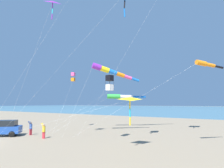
# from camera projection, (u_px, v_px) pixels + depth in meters

# --- Properties ---
(ocean_water_strip) EXTENTS (240.00, 600.00, 0.01)m
(ocean_water_strip) POSITION_uv_depth(u_px,v_px,m) (211.00, 108.00, 155.12)
(ocean_water_strip) COLOR teal
(ocean_water_strip) RESTS_ON ground_plane
(parked_car) EXTENTS (4.33, 4.37, 1.85)m
(parked_car) POSITION_uv_depth(u_px,v_px,m) (2.00, 128.00, 23.33)
(parked_car) COLOR #1E479E
(parked_car) RESTS_ON ground_plane
(person_adult_flyer) EXTENTS (0.51, 0.40, 1.71)m
(person_adult_flyer) POSITION_uv_depth(u_px,v_px,m) (31.00, 127.00, 24.14)
(person_adult_flyer) COLOR #B72833
(person_adult_flyer) RESTS_ON ground_plane
(person_child_green_jacket) EXTENTS (0.54, 0.60, 1.70)m
(person_child_green_jacket) POSITION_uv_depth(u_px,v_px,m) (44.00, 130.00, 21.76)
(person_child_green_jacket) COLOR #B72833
(person_child_green_jacket) RESTS_ON ground_plane
(kite_box_long_streamer_left) EXTENTS (6.75, 3.38, 8.82)m
(kite_box_long_streamer_left) POSITION_uv_depth(u_px,v_px,m) (73.00, 77.00, 31.63)
(kite_box_long_streamer_left) COLOR #EF4C93
(kite_box_long_streamer_left) RESTS_ON ground_plane
(kite_windsock_striped_overhead) EXTENTS (9.52, 5.20, 9.23)m
(kite_windsock_striped_overhead) POSITION_uv_depth(u_px,v_px,m) (110.00, 71.00, 26.54)
(kite_windsock_striped_overhead) COLOR purple
(kite_windsock_striped_overhead) RESTS_ON ground_plane
(kite_delta_orange_high_right) EXTENTS (1.67, 9.36, 15.14)m
(kite_delta_orange_high_right) POSITION_uv_depth(u_px,v_px,m) (52.00, 3.00, 21.32)
(kite_delta_orange_high_right) COLOR purple
(kite_delta_orange_high_right) RESTS_ON ground_plane
(kite_box_blue_topmost) EXTENTS (1.43, 9.40, 6.83)m
(kite_box_blue_topmost) POSITION_uv_depth(u_px,v_px,m) (110.00, 83.00, 20.72)
(kite_box_blue_topmost) COLOR black
(kite_box_blue_topmost) RESTS_ON ground_plane
(kite_delta_checkered_midright) EXTENTS (6.15, 15.45, 4.51)m
(kite_delta_checkered_midright) POSITION_uv_depth(u_px,v_px,m) (130.00, 99.00, 17.17)
(kite_delta_checkered_midright) COLOR yellow
(kite_delta_checkered_midright) RESTS_ON ground_plane
(kite_windsock_rainbow_low_near) EXTENTS (4.89, 14.99, 7.80)m
(kite_windsock_rainbow_low_near) POSITION_uv_depth(u_px,v_px,m) (206.00, 64.00, 18.06)
(kite_windsock_rainbow_low_near) COLOR orange
(kite_windsock_rainbow_low_near) RESTS_ON ground_plane
(kite_windsock_black_fish_shape) EXTENTS (12.92, 7.57, 5.41)m
(kite_windsock_black_fish_shape) POSITION_uv_depth(u_px,v_px,m) (121.00, 97.00, 32.56)
(kite_windsock_black_fish_shape) COLOR green
(kite_windsock_black_fish_shape) RESTS_ON ground_plane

